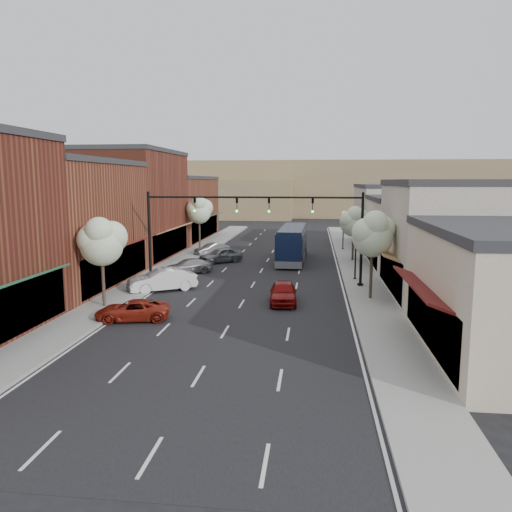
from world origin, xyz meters
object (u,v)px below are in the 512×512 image
(signal_mast_right, at_px, (329,225))
(parked_car_c, at_px, (188,266))
(red_hatchback, at_px, (283,292))
(parked_car_e, at_px, (212,249))
(parked_car_a, at_px, (132,310))
(signal_mast_left, at_px, (179,223))
(lamp_post_far, at_px, (343,224))
(coach_bus, at_px, (293,243))
(tree_right_far, at_px, (354,221))
(lamp_post_near, at_px, (356,243))
(parked_car_d, at_px, (221,255))
(tree_right_near, at_px, (373,233))
(parked_car_b, at_px, (162,280))
(tree_left_far, at_px, (199,210))
(tree_left_near, at_px, (102,241))

(signal_mast_right, relative_size, parked_car_c, 1.97)
(red_hatchback, height_order, parked_car_e, red_hatchback)
(red_hatchback, distance_m, parked_car_a, 9.61)
(signal_mast_left, bearing_deg, lamp_post_far, 56.14)
(lamp_post_far, xyz_separation_m, parked_car_a, (-13.37, -30.44, -2.43))
(coach_bus, bearing_deg, tree_right_far, 4.37)
(parked_car_a, bearing_deg, lamp_post_near, 122.19)
(parked_car_a, distance_m, parked_car_c, 14.56)
(coach_bus, height_order, parked_car_c, coach_bus)
(red_hatchback, xyz_separation_m, parked_car_d, (-6.98, 15.30, 0.02))
(tree_right_near, relative_size, parked_car_b, 1.23)
(parked_car_b, distance_m, parked_car_c, 6.97)
(tree_left_far, distance_m, parked_car_d, 9.77)
(tree_left_far, distance_m, parked_car_e, 5.60)
(signal_mast_right, xyz_separation_m, lamp_post_far, (2.18, 20.00, -1.62))
(lamp_post_near, height_order, parked_car_b, lamp_post_near)
(tree_right_near, distance_m, tree_left_near, 17.08)
(signal_mast_left, distance_m, parked_car_d, 10.69)
(red_hatchback, bearing_deg, parked_car_a, -152.07)
(tree_right_near, relative_size, red_hatchback, 1.42)
(tree_left_near, relative_size, red_hatchback, 1.36)
(signal_mast_right, height_order, parked_car_e, signal_mast_right)
(red_hatchback, bearing_deg, tree_left_near, -169.92)
(lamp_post_far, distance_m, parked_car_b, 26.90)
(lamp_post_near, relative_size, red_hatchback, 1.06)
(parked_car_b, distance_m, parked_car_d, 12.87)
(parked_car_b, height_order, parked_car_e, parked_car_b)
(parked_car_e, bearing_deg, parked_car_c, -46.85)
(tree_left_far, relative_size, parked_car_a, 1.48)
(signal_mast_right, xyz_separation_m, parked_car_e, (-11.82, 14.58, -3.99))
(tree_left_near, bearing_deg, tree_right_far, 50.31)
(red_hatchback, bearing_deg, parked_car_c, 128.98)
(signal_mast_left, distance_m, tree_right_near, 14.55)
(tree_left_far, bearing_deg, tree_right_near, -52.96)
(tree_right_near, bearing_deg, red_hatchback, -166.48)
(lamp_post_far, bearing_deg, tree_left_near, -119.78)
(tree_right_far, xyz_separation_m, parked_car_d, (-12.70, -2.07, -3.26))
(signal_mast_left, xyz_separation_m, tree_right_near, (13.97, -4.05, -0.17))
(parked_car_c, xyz_separation_m, parked_car_e, (-0.10, 10.47, 0.02))
(signal_mast_right, bearing_deg, parked_car_a, -137.00)
(tree_right_far, relative_size, red_hatchback, 1.29)
(tree_left_far, bearing_deg, lamp_post_near, -43.89)
(tree_right_near, bearing_deg, tree_left_near, -166.45)
(tree_left_near, xyz_separation_m, lamp_post_far, (16.05, 28.06, -1.22))
(lamp_post_far, xyz_separation_m, red_hatchback, (-5.17, -25.43, -2.29))
(signal_mast_right, height_order, tree_left_far, signal_mast_right)
(tree_left_near, xyz_separation_m, tree_left_far, (-0.00, 26.00, 0.38))
(parked_car_a, xyz_separation_m, parked_car_d, (1.22, 20.31, 0.16))
(signal_mast_right, xyz_separation_m, signal_mast_left, (-11.24, 0.00, 0.00))
(signal_mast_left, relative_size, tree_left_far, 1.34)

